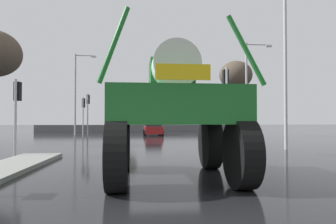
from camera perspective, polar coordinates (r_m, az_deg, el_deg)
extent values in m
plane|color=black|center=(21.51, -4.41, -5.75)|extent=(120.00, 120.00, 0.00)
cube|color=gray|center=(11.20, -28.69, -9.44)|extent=(1.69, 7.97, 0.15)
cylinder|color=black|center=(10.33, -8.53, -5.90)|extent=(0.54, 1.74, 1.72)
cylinder|color=black|center=(10.63, 7.87, -5.76)|extent=(0.54, 1.74, 1.72)
cylinder|color=black|center=(7.24, -9.53, -7.91)|extent=(0.54, 1.74, 1.72)
cylinder|color=black|center=(7.68, 13.57, -7.51)|extent=(0.54, 1.74, 1.72)
cube|color=#1E6B28|center=(8.80, 0.85, 0.95)|extent=(3.62, 3.92, 0.94)
cube|color=#1A5B22|center=(9.27, 0.55, 6.66)|extent=(1.32, 1.24, 0.93)
cylinder|color=silver|center=(8.38, 1.31, 8.62)|extent=(1.29, 1.15, 1.25)
cylinder|color=#1E6B28|center=(7.23, -10.14, 12.22)|extent=(0.76, 0.15, 1.79)
cylinder|color=#1E6B28|center=(7.68, 14.43, 11.03)|extent=(0.99, 0.15, 1.70)
cube|color=yellow|center=(6.97, 2.82, 7.48)|extent=(1.26, 0.08, 0.36)
cube|color=maroon|center=(31.23, -2.85, -3.36)|extent=(1.90, 4.18, 0.70)
cube|color=#23282D|center=(31.06, -2.83, -2.14)|extent=(1.66, 2.18, 0.64)
cylinder|color=black|center=(32.54, -4.52, -3.67)|extent=(0.21, 0.61, 0.60)
cylinder|color=black|center=(32.66, -1.54, -3.67)|extent=(0.21, 0.61, 0.60)
cylinder|color=black|center=(29.84, -4.28, -3.90)|extent=(0.21, 0.61, 0.60)
cylinder|color=black|center=(29.98, -1.03, -3.89)|extent=(0.21, 0.61, 0.60)
cylinder|color=#A8AAAF|center=(14.92, -26.59, -1.04)|extent=(0.11, 0.11, 3.43)
cube|color=black|center=(15.16, -26.24, 3.48)|extent=(0.24, 0.32, 0.84)
sphere|color=red|center=(15.36, -25.97, 4.43)|extent=(0.17, 0.17, 0.17)
sphere|color=#3C2403|center=(15.34, -25.98, 3.42)|extent=(0.17, 0.17, 0.17)
sphere|color=black|center=(15.32, -25.99, 2.42)|extent=(0.17, 0.17, 0.17)
cylinder|color=#A8AAAF|center=(14.30, 10.93, 0.15)|extent=(0.11, 0.11, 4.08)
cube|color=black|center=(14.62, 10.68, 6.10)|extent=(0.24, 0.32, 0.84)
sphere|color=red|center=(14.84, 10.49, 7.05)|extent=(0.17, 0.17, 0.17)
sphere|color=#3C2403|center=(14.81, 10.49, 6.01)|extent=(0.17, 0.17, 0.17)
sphere|color=black|center=(14.78, 10.50, 4.97)|extent=(0.17, 0.17, 0.17)
cylinder|color=#A8AAAF|center=(28.69, -15.58, -0.95)|extent=(0.11, 0.11, 3.62)
cube|color=black|center=(28.94, -15.48, 1.61)|extent=(0.24, 0.32, 0.84)
sphere|color=red|center=(29.14, -15.41, 2.12)|extent=(0.17, 0.17, 0.17)
sphere|color=#3C2403|center=(29.12, -15.41, 1.59)|extent=(0.17, 0.17, 0.17)
sphere|color=black|center=(29.11, -15.41, 1.06)|extent=(0.17, 0.17, 0.17)
cylinder|color=#A8AAAF|center=(28.61, -14.76, -0.60)|extent=(0.11, 0.11, 3.97)
cube|color=black|center=(28.88, -14.66, 2.31)|extent=(0.24, 0.32, 0.84)
sphere|color=red|center=(29.08, -14.59, 2.81)|extent=(0.17, 0.17, 0.17)
sphere|color=#3C2403|center=(29.06, -14.60, 2.28)|extent=(0.17, 0.17, 0.17)
sphere|color=black|center=(29.05, -14.60, 1.75)|extent=(0.17, 0.17, 0.17)
cylinder|color=#A8AAAF|center=(18.15, 21.05, 7.62)|extent=(0.18, 0.18, 8.93)
cylinder|color=#A8AAAF|center=(32.45, -16.93, 3.16)|extent=(0.18, 0.18, 8.28)
cylinder|color=#A8AAAF|center=(32.81, -15.31, 10.14)|extent=(1.82, 0.10, 0.10)
cube|color=silver|center=(32.63, -13.71, 10.02)|extent=(0.50, 0.24, 0.16)
cylinder|color=#A8AAAF|center=(26.76, 14.43, 3.91)|extent=(0.18, 0.18, 8.15)
cylinder|color=#A8AAAF|center=(27.71, 16.36, 11.97)|extent=(1.97, 0.10, 0.10)
cube|color=silver|center=(28.04, 18.28, 11.62)|extent=(0.50, 0.24, 0.16)
cylinder|color=#473828|center=(29.66, 12.54, 0.12)|extent=(0.40, 0.40, 4.75)
ellipsoid|color=brown|center=(29.94, 12.51, 6.77)|extent=(3.12, 3.12, 2.65)
cylinder|color=#473828|center=(39.84, -7.51, -1.18)|extent=(0.24, 0.24, 3.41)
ellipsoid|color=brown|center=(39.93, -7.50, 2.53)|extent=(2.51, 2.51, 2.14)
cube|color=#59595B|center=(38.33, -4.35, -3.07)|extent=(26.93, 0.24, 0.90)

